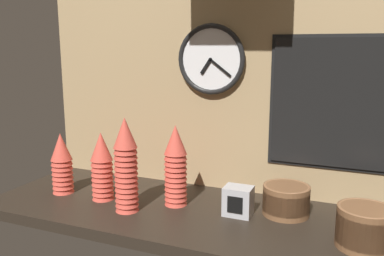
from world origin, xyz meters
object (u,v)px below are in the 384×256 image
(cup_stack_left, at_px, (102,166))
(bowl_stack_far_right, at_px, (365,226))
(cup_stack_center, at_px, (176,165))
(bowl_stack_right, at_px, (286,199))
(napkin_dispenser, at_px, (238,201))
(cup_stack_center_left, at_px, (126,165))
(cup_stack_far_left, at_px, (62,163))
(menu_board, at_px, (330,103))
(wall_clock, at_px, (211,59))

(cup_stack_left, height_order, bowl_stack_far_right, cup_stack_left)
(cup_stack_center, height_order, bowl_stack_right, cup_stack_center)
(bowl_stack_far_right, height_order, napkin_dispenser, bowl_stack_far_right)
(cup_stack_center_left, distance_m, cup_stack_left, 0.16)
(cup_stack_left, height_order, cup_stack_center, cup_stack_center)
(cup_stack_center, height_order, bowl_stack_far_right, cup_stack_center)
(cup_stack_center_left, height_order, cup_stack_far_left, cup_stack_center_left)
(menu_board, bearing_deg, napkin_dispenser, -139.12)
(cup_stack_center, xyz_separation_m, napkin_dispenser, (0.24, -0.01, -0.10))
(cup_stack_far_left, xyz_separation_m, bowl_stack_right, (0.87, 0.12, -0.07))
(bowl_stack_right, height_order, napkin_dispenser, bowl_stack_right)
(cup_stack_far_left, height_order, napkin_dispenser, cup_stack_far_left)
(cup_stack_left, xyz_separation_m, menu_board, (0.79, 0.28, 0.25))
(cup_stack_center_left, height_order, bowl_stack_right, cup_stack_center_left)
(cup_stack_center_left, distance_m, cup_stack_far_left, 0.34)
(cup_stack_left, relative_size, napkin_dispenser, 2.58)
(cup_stack_left, relative_size, cup_stack_center, 0.87)
(wall_clock, xyz_separation_m, menu_board, (0.45, 0.01, -0.15))
(bowl_stack_right, bearing_deg, cup_stack_far_left, -171.94)
(bowl_stack_far_right, height_order, menu_board, menu_board)
(cup_stack_center_left, relative_size, cup_stack_far_left, 1.40)
(menu_board, bearing_deg, bowl_stack_right, -125.28)
(cup_stack_center_left, relative_size, menu_board, 0.70)
(bowl_stack_right, height_order, wall_clock, wall_clock)
(wall_clock, bearing_deg, cup_stack_center, -104.66)
(cup_stack_center, bearing_deg, bowl_stack_right, 9.33)
(cup_stack_left, xyz_separation_m, bowl_stack_far_right, (0.93, -0.03, -0.07))
(bowl_stack_far_right, distance_m, bowl_stack_right, 0.30)
(cup_stack_left, height_order, bowl_stack_right, cup_stack_left)
(bowl_stack_right, bearing_deg, napkin_dispenser, -155.34)
(cup_stack_far_left, relative_size, wall_clock, 0.88)
(cup_stack_left, xyz_separation_m, napkin_dispenser, (0.52, 0.05, -0.08))
(cup_stack_center, relative_size, menu_board, 0.62)
(cup_stack_center_left, distance_m, cup_stack_center, 0.18)
(wall_clock, height_order, menu_board, wall_clock)
(wall_clock, height_order, napkin_dispenser, wall_clock)
(cup_stack_center_left, height_order, menu_board, menu_board)
(cup_stack_center_left, relative_size, wall_clock, 1.23)
(cup_stack_left, distance_m, menu_board, 0.87)
(cup_stack_center_left, relative_size, cup_stack_center, 1.13)
(cup_stack_center, xyz_separation_m, bowl_stack_right, (0.39, 0.06, -0.10))
(cup_stack_left, xyz_separation_m, cup_stack_far_left, (-0.19, -0.00, -0.01))
(cup_stack_far_left, relative_size, cup_stack_center, 0.81)
(wall_clock, bearing_deg, cup_stack_left, -141.11)
(bowl_stack_far_right, distance_m, wall_clock, 0.81)
(cup_stack_far_left, height_order, bowl_stack_right, cup_stack_far_left)
(wall_clock, bearing_deg, napkin_dispenser, -50.25)
(cup_stack_center, xyz_separation_m, menu_board, (0.51, 0.23, 0.23))
(bowl_stack_right, xyz_separation_m, wall_clock, (-0.34, 0.15, 0.47))
(bowl_stack_right, bearing_deg, cup_stack_center_left, -160.86)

